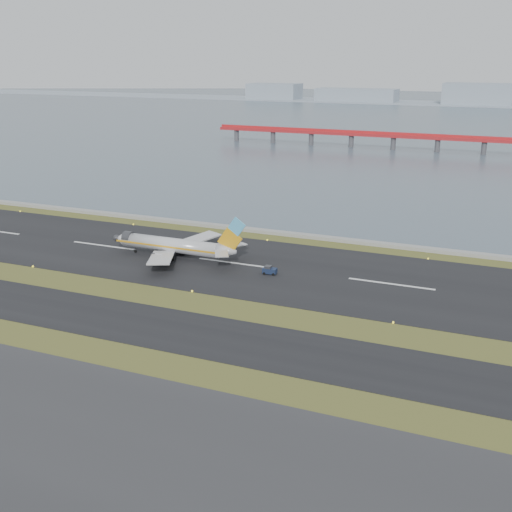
{
  "coord_description": "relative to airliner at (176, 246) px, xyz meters",
  "views": [
    {
      "loc": [
        65.51,
        -110.58,
        50.8
      ],
      "look_at": [
        9.41,
        22.0,
        5.44
      ],
      "focal_mm": 45.0,
      "sensor_mm": 36.0,
      "label": 1
    }
  ],
  "objects": [
    {
      "name": "red_pier",
      "position": [
        35.63,
        222.14,
        3.82
      ],
      "size": [
        260.0,
        5.0,
        10.2
      ],
      "color": "red",
      "rests_on": "ground"
    },
    {
      "name": "taxiway_strip",
      "position": [
        15.63,
        -39.86,
        -3.41
      ],
      "size": [
        1000.0,
        18.0,
        0.1
      ],
      "primitive_type": "cube",
      "color": "black",
      "rests_on": "ground"
    },
    {
      "name": "runway_strip",
      "position": [
        15.63,
        2.14,
        -3.41
      ],
      "size": [
        1000.0,
        45.0,
        0.1
      ],
      "primitive_type": "cube",
      "color": "black",
      "rests_on": "ground"
    },
    {
      "name": "airliner",
      "position": [
        0.0,
        0.0,
        0.0
      ],
      "size": [
        38.52,
        32.89,
        12.8
      ],
      "color": "silver",
      "rests_on": "ground"
    },
    {
      "name": "far_shoreline",
      "position": [
        29.25,
        592.14,
        2.61
      ],
      "size": [
        1400.0,
        80.0,
        60.5
      ],
      "color": "#929FAC",
      "rests_on": "ground"
    },
    {
      "name": "ground",
      "position": [
        15.63,
        -27.86,
        -3.46
      ],
      "size": [
        1000.0,
        1000.0,
        0.0
      ],
      "primitive_type": "plane",
      "color": "#3A4719",
      "rests_on": "ground"
    },
    {
      "name": "seawall",
      "position": [
        15.63,
        32.14,
        -2.96
      ],
      "size": [
        1000.0,
        2.5,
        1.0
      ],
      "primitive_type": "cube",
      "color": "#989993",
      "rests_on": "ground"
    },
    {
      "name": "bay_water",
      "position": [
        15.63,
        432.14,
        -3.46
      ],
      "size": [
        1400.0,
        800.0,
        1.3
      ],
      "primitive_type": "cube",
      "color": "#40515C",
      "rests_on": "ground"
    },
    {
      "name": "pushback_tug",
      "position": [
        27.07,
        -2.29,
        -2.41
      ],
      "size": [
        3.51,
        2.25,
        2.15
      ],
      "rotation": [
        0.0,
        0.0,
        0.09
      ],
      "color": "#16223E",
      "rests_on": "ground"
    }
  ]
}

